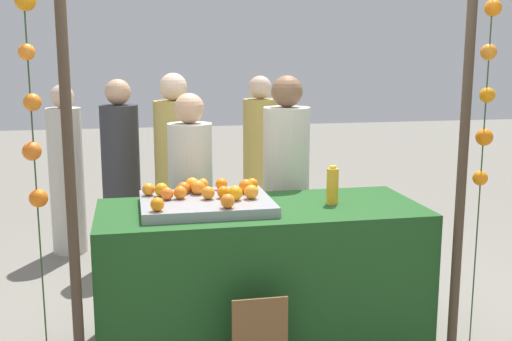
{
  "coord_description": "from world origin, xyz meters",
  "views": [
    {
      "loc": [
        -0.77,
        -3.67,
        1.83
      ],
      "look_at": [
        0.0,
        0.15,
        1.09
      ],
      "focal_mm": 43.98,
      "sensor_mm": 36.0,
      "label": 1
    }
  ],
  "objects": [
    {
      "name": "orange_11",
      "position": [
        -0.01,
        0.22,
        0.99
      ],
      "size": [
        0.08,
        0.08,
        0.08
      ],
      "primitive_type": "sphere",
      "color": "orange",
      "rests_on": "orange_tray"
    },
    {
      "name": "garland_strand_left",
      "position": [
        -1.23,
        -0.48,
        1.58
      ],
      "size": [
        0.11,
        0.1,
        2.17
      ],
      "color": "#2D4C23",
      "rests_on": "ground_plane"
    },
    {
      "name": "crowd_person_0",
      "position": [
        -1.36,
        2.17,
        0.72
      ],
      "size": [
        0.31,
        0.31,
        1.55
      ],
      "color": "beige",
      "rests_on": "ground_plane"
    },
    {
      "name": "orange_0",
      "position": [
        -0.21,
        0.26,
        0.99
      ],
      "size": [
        0.08,
        0.08,
        0.08
      ],
      "primitive_type": "sphere",
      "color": "orange",
      "rests_on": "orange_tray"
    },
    {
      "name": "juice_bottle",
      "position": [
        0.46,
        -0.01,
        1.01
      ],
      "size": [
        0.08,
        0.08,
        0.24
      ],
      "color": "gold",
      "rests_on": "stall_counter"
    },
    {
      "name": "orange_5",
      "position": [
        -0.57,
        0.05,
        0.99
      ],
      "size": [
        0.08,
        0.08,
        0.08
      ],
      "primitive_type": "sphere",
      "color": "orange",
      "rests_on": "orange_tray"
    },
    {
      "name": "crowd_person_2",
      "position": [
        -0.42,
        1.46,
        0.78
      ],
      "size": [
        0.33,
        0.33,
        1.67
      ],
      "color": "tan",
      "rests_on": "ground_plane"
    },
    {
      "name": "orange_4",
      "position": [
        -0.46,
        0.18,
        0.99
      ],
      "size": [
        0.08,
        0.08,
        0.08
      ],
      "primitive_type": "sphere",
      "color": "orange",
      "rests_on": "orange_tray"
    },
    {
      "name": "canopy_post_right",
      "position": [
        1.08,
        -0.46,
        1.12
      ],
      "size": [
        0.06,
        0.06,
        2.24
      ],
      "primitive_type": "cylinder",
      "color": "#473828",
      "rests_on": "ground_plane"
    },
    {
      "name": "vendor_left",
      "position": [
        -0.37,
        0.66,
        0.72
      ],
      "size": [
        0.31,
        0.31,
        1.55
      ],
      "color": "beige",
      "rests_on": "ground_plane"
    },
    {
      "name": "orange_14",
      "position": [
        -0.67,
        0.18,
        0.99
      ],
      "size": [
        0.08,
        0.08,
        0.08
      ],
      "primitive_type": "sphere",
      "color": "orange",
      "rests_on": "orange_tray"
    },
    {
      "name": "orange_13",
      "position": [
        -0.64,
        -0.22,
        0.99
      ],
      "size": [
        0.08,
        0.08,
        0.08
      ],
      "primitive_type": "sphere",
      "color": "orange",
      "rests_on": "orange_tray"
    },
    {
      "name": "crowd_person_3",
      "position": [
        0.44,
        2.13,
        0.75
      ],
      "size": [
        0.32,
        0.32,
        1.61
      ],
      "color": "tan",
      "rests_on": "ground_plane"
    },
    {
      "name": "orange_6",
      "position": [
        -0.32,
        0.29,
        0.99
      ],
      "size": [
        0.07,
        0.07,
        0.07
      ],
      "primitive_type": "sphere",
      "color": "orange",
      "rests_on": "orange_tray"
    },
    {
      "name": "orange_2",
      "position": [
        -0.07,
        -0.03,
        1.0
      ],
      "size": [
        0.09,
        0.09,
        0.09
      ],
      "primitive_type": "sphere",
      "color": "orange",
      "rests_on": "orange_tray"
    },
    {
      "name": "crowd_person_1",
      "position": [
        -0.86,
        1.73,
        0.75
      ],
      "size": [
        0.32,
        0.32,
        1.61
      ],
      "color": "#333338",
      "rests_on": "ground_plane"
    },
    {
      "name": "orange_tray",
      "position": [
        -0.34,
        0.03,
        0.92
      ],
      "size": [
        0.79,
        0.64,
        0.06
      ],
      "primitive_type": "cube",
      "color": "gray",
      "rests_on": "stall_counter"
    },
    {
      "name": "canopy_post_left",
      "position": [
        -1.08,
        -0.46,
        1.12
      ],
      "size": [
        0.06,
        0.06,
        2.24
      ],
      "primitive_type": "cylinder",
      "color": "#473828",
      "rests_on": "ground_plane"
    },
    {
      "name": "orange_7",
      "position": [
        -0.24,
        -0.23,
        0.99
      ],
      "size": [
        0.08,
        0.08,
        0.08
      ],
      "primitive_type": "sphere",
      "color": "orange",
      "rests_on": "orange_tray"
    },
    {
      "name": "orange_16",
      "position": [
        -0.23,
        0.02,
        0.99
      ],
      "size": [
        0.08,
        0.08,
        0.08
      ],
      "primitive_type": "sphere",
      "color": "orange",
      "rests_on": "orange_tray"
    },
    {
      "name": "garland_strand_right",
      "position": [
        1.2,
        -0.45,
        1.58
      ],
      "size": [
        0.11,
        0.1,
        2.17
      ],
      "color": "#2D4C23",
      "rests_on": "ground_plane"
    },
    {
      "name": "stall_counter",
      "position": [
        0.0,
        0.0,
        0.45
      ],
      "size": [
        1.99,
        0.84,
        0.89
      ],
      "primitive_type": "cube",
      "color": "#1E4C1E",
      "rests_on": "ground_plane"
    },
    {
      "name": "orange_12",
      "position": [
        -0.49,
        0.05,
        0.99
      ],
      "size": [
        0.08,
        0.08,
        0.08
      ],
      "primitive_type": "sphere",
      "color": "orange",
      "rests_on": "orange_tray"
    },
    {
      "name": "vendor_right",
      "position": [
        0.33,
        0.66,
        0.78
      ],
      "size": [
        0.33,
        0.33,
        1.67
      ],
      "color": "beige",
      "rests_on": "ground_plane"
    },
    {
      "name": "orange_8",
      "position": [
        -0.07,
        0.13,
        1.0
      ],
      "size": [
        0.09,
        0.09,
        0.09
      ],
      "primitive_type": "sphere",
      "color": "orange",
      "rests_on": "orange_tray"
    },
    {
      "name": "orange_1",
      "position": [
        -0.17,
        -0.05,
        1.0
      ],
      "size": [
        0.09,
        0.09,
        0.09
      ],
      "primitive_type": "sphere",
      "color": "orange",
      "rests_on": "orange_tray"
    },
    {
      "name": "orange_10",
      "position": [
        -0.4,
        0.24,
        1.0
      ],
      "size": [
        0.09,
        0.09,
        0.09
      ],
      "primitive_type": "sphere",
      "color": "orange",
      "rests_on": "orange_tray"
    },
    {
      "name": "orange_3",
      "position": [
        -0.6,
        0.15,
        0.99
      ],
      "size": [
        0.08,
        0.08,
        0.08
      ],
      "primitive_type": "sphere",
      "color": "orange",
      "rests_on": "orange_tray"
    },
    {
      "name": "orange_9",
      "position": [
        -0.32,
        0.01,
        0.99
      ],
      "size": [
        0.08,
        0.08,
        0.08
      ],
      "primitive_type": "sphere",
      "color": "orange",
      "rests_on": "orange_tray"
    },
    {
      "name": "orange_15",
      "position": [
        -0.37,
        0.16,
        1.0
      ],
      "size": [
        0.09,
        0.09,
        0.09
      ],
      "primitive_type": "sphere",
      "color": "orange",
      "rests_on": "orange_tray"
    }
  ]
}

